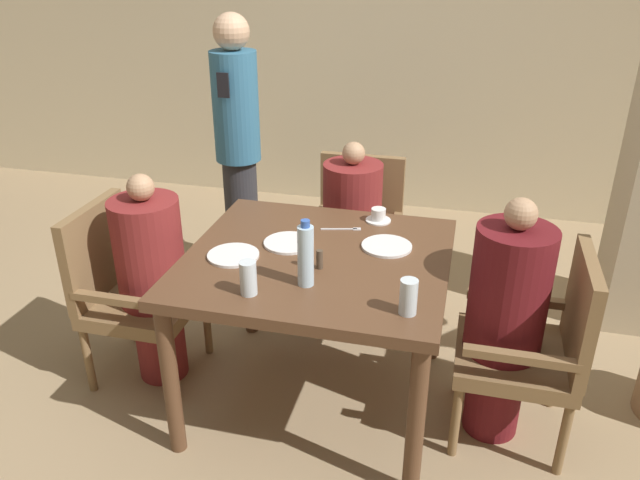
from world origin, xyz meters
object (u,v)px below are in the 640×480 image
diner_in_left_chair (153,278)px  glass_tall_mid (248,278)px  teacup_with_saucer (378,216)px  chair_left_side (128,287)px  standing_host (238,142)px  diner_in_far_chair (352,231)px  plate_main_right (233,255)px  plate_dessert_center (289,243)px  water_bottle (306,255)px  chair_far_side (356,230)px  chair_right_side (536,343)px  diner_in_right_chair (505,320)px  glass_tall_near (408,297)px  plate_main_left (387,246)px

diner_in_left_chair → glass_tall_mid: bearing=-30.5°
teacup_with_saucer → chair_left_side: bearing=-159.5°
standing_host → diner_in_far_chair: bearing=-25.4°
plate_main_right → teacup_with_saucer: 0.75m
plate_dessert_center → water_bottle: bearing=-62.6°
water_bottle → chair_far_side: bearing=90.9°
chair_right_side → diner_in_right_chair: 0.17m
chair_left_side → glass_tall_near: glass_tall_near is taller
teacup_with_saucer → diner_in_right_chair: bearing=-34.9°
diner_in_left_chair → water_bottle: diner_in_left_chair is taller
chair_far_side → water_bottle: (0.02, -1.16, 0.42)m
chair_far_side → chair_right_side: (0.94, -0.91, 0.00)m
chair_left_side → chair_far_side: (0.94, 0.91, 0.00)m
chair_left_side → teacup_with_saucer: chair_left_side is taller
chair_right_side → teacup_with_saucer: bearing=150.4°
chair_left_side → standing_host: (0.15, 1.15, 0.40)m
glass_tall_near → standing_host: bearing=129.1°
plate_main_left → water_bottle: 0.49m
plate_main_right → diner_in_right_chair: bearing=4.7°
plate_dessert_center → glass_tall_mid: 0.45m
glass_tall_mid → plate_dessert_center: bearing=87.1°
chair_right_side → diner_in_far_chair: bearing=140.7°
plate_dessert_center → diner_in_left_chair: bearing=-173.2°
chair_right_side → glass_tall_mid: bearing=-161.6°
standing_host → teacup_with_saucer: bearing=-36.2°
diner_in_left_chair → chair_right_side: diner_in_left_chair is taller
plate_main_right → chair_far_side: bearing=71.0°
plate_main_left → water_bottle: size_ratio=0.81×
diner_in_right_chair → plate_dessert_center: 0.98m
diner_in_far_chair → plate_main_right: bearing=-111.8°
diner_in_far_chair → plate_main_left: size_ratio=4.69×
chair_far_side → teacup_with_saucer: 0.61m
diner_in_right_chair → standing_host: 2.00m
diner_in_far_chair → glass_tall_mid: diner_in_far_chair is taller
diner_in_left_chair → plate_dessert_center: diner_in_left_chair is taller
chair_left_side → glass_tall_mid: size_ratio=6.48×
chair_right_side → plate_dessert_center: chair_right_side is taller
chair_far_side → diner_in_right_chair: (0.81, -0.91, 0.09)m
standing_host → glass_tall_mid: bearing=-67.8°
diner_in_left_chair → chair_right_side: 1.75m
diner_in_right_chair → teacup_with_saucer: bearing=145.1°
chair_far_side → glass_tall_mid: 1.34m
chair_right_side → plate_main_left: bearing=167.1°
diner_in_left_chair → standing_host: bearing=89.5°
chair_far_side → standing_host: 0.92m
teacup_with_saucer → glass_tall_mid: bearing=-114.9°
diner_in_left_chair → water_bottle: 0.93m
glass_tall_near → glass_tall_mid: size_ratio=1.00×
teacup_with_saucer → chair_right_side: bearing=-29.6°
water_bottle → glass_tall_near: size_ratio=2.02×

